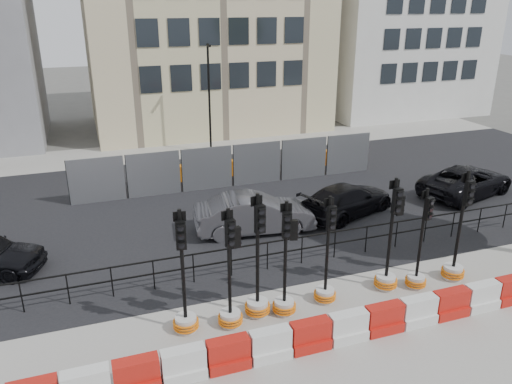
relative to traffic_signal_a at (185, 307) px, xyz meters
name	(u,v)px	position (x,y,z in m)	size (l,w,h in m)	color
ground	(317,282)	(4.32, 1.07, -0.71)	(120.00, 120.00, 0.00)	#51514C
sidewalk_near	(369,340)	(4.32, -1.93, -0.70)	(40.00, 6.00, 0.02)	gray
road	(246,201)	(4.32, 8.07, -0.70)	(40.00, 14.00, 0.03)	black
sidewalk_far	(199,148)	(4.32, 17.07, -0.70)	(40.00, 4.00, 0.02)	gray
building_white	(399,3)	(21.32, 23.05, 7.29)	(12.00, 9.06, 16.00)	silver
kerb_railing	(302,245)	(4.32, 2.27, -0.03)	(18.00, 0.04, 1.00)	black
heras_fencing	(239,167)	(4.89, 10.93, -0.06)	(14.33, 1.72, 2.00)	gray
lamp_post_far	(209,96)	(4.82, 16.05, 2.51)	(0.12, 0.56, 6.00)	black
barrier_row	(366,324)	(4.32, -1.73, -0.35)	(16.75, 0.50, 0.80)	red
traffic_signal_a	(185,307)	(0.00, 0.00, 0.00)	(0.68, 0.68, 3.45)	silver
traffic_signal_b	(231,299)	(1.18, -0.17, 0.09)	(0.67, 0.67, 3.38)	silver
traffic_signal_c	(258,291)	(2.01, 0.06, 0.03)	(0.70, 0.70, 3.58)	silver
traffic_signal_d	(285,288)	(2.74, -0.13, 0.08)	(0.66, 0.66, 3.34)	silver
traffic_signal_e	(326,281)	(4.06, 0.04, -0.04)	(0.64, 0.64, 3.25)	silver
traffic_signal_f	(388,263)	(6.11, 0.06, 0.13)	(0.69, 0.69, 3.52)	silver
traffic_signal_g	(418,268)	(6.99, -0.19, -0.05)	(0.63, 0.63, 3.19)	silver
traffic_signal_h	(455,258)	(8.38, -0.14, 0.02)	(0.70, 0.70, 3.55)	silver
car_b	(254,214)	(3.67, 5.12, 0.02)	(4.58, 2.07, 1.46)	#424246
car_c	(347,200)	(7.75, 5.43, -0.08)	(4.72, 3.21, 1.27)	black
car_d	(466,181)	(13.79, 5.60, -0.05)	(5.17, 3.40, 1.32)	black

